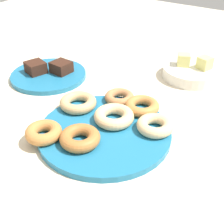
{
  "coord_description": "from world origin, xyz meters",
  "views": [
    {
      "loc": [
        0.32,
        -0.44,
        0.42
      ],
      "look_at": [
        0.0,
        0.03,
        0.04
      ],
      "focal_mm": 48.29,
      "sensor_mm": 36.0,
      "label": 1
    }
  ],
  "objects_px": {
    "donut_3": "(114,116)",
    "donut_6": "(155,125)",
    "donut_1": "(78,103)",
    "cake_plate": "(49,75)",
    "brownie_far": "(61,67)",
    "donut_0": "(142,106)",
    "melon_chunk_left": "(184,60)",
    "fruit_bowl": "(192,73)",
    "donut_4": "(119,97)",
    "melon_chunk_right": "(205,63)",
    "brownie_near": "(36,67)",
    "donut_plate": "(105,132)",
    "donut_5": "(44,132)",
    "donut_2": "(80,138)"
  },
  "relations": [
    {
      "from": "brownie_near",
      "to": "donut_6",
      "type": "bearing_deg",
      "value": -7.46
    },
    {
      "from": "donut_3",
      "to": "donut_2",
      "type": "bearing_deg",
      "value": -97.94
    },
    {
      "from": "donut_plate",
      "to": "fruit_bowl",
      "type": "relative_size",
      "value": 1.72
    },
    {
      "from": "donut_1",
      "to": "melon_chunk_right",
      "type": "bearing_deg",
      "value": 61.82
    },
    {
      "from": "donut_plate",
      "to": "donut_4",
      "type": "bearing_deg",
      "value": 108.12
    },
    {
      "from": "donut_5",
      "to": "melon_chunk_left",
      "type": "height_order",
      "value": "melon_chunk_left"
    },
    {
      "from": "donut_3",
      "to": "donut_6",
      "type": "bearing_deg",
      "value": 14.04
    },
    {
      "from": "donut_1",
      "to": "fruit_bowl",
      "type": "bearing_deg",
      "value": 64.95
    },
    {
      "from": "melon_chunk_right",
      "to": "fruit_bowl",
      "type": "bearing_deg",
      "value": -156.8
    },
    {
      "from": "donut_plate",
      "to": "cake_plate",
      "type": "xyz_separation_m",
      "value": [
        -0.31,
        0.14,
        -0.0
      ]
    },
    {
      "from": "donut_0",
      "to": "donut_3",
      "type": "distance_m",
      "value": 0.08
    },
    {
      "from": "donut_4",
      "to": "fruit_bowl",
      "type": "height_order",
      "value": "donut_4"
    },
    {
      "from": "donut_plate",
      "to": "donut_3",
      "type": "relative_size",
      "value": 3.21
    },
    {
      "from": "brownie_far",
      "to": "melon_chunk_right",
      "type": "bearing_deg",
      "value": 32.72
    },
    {
      "from": "donut_5",
      "to": "fruit_bowl",
      "type": "relative_size",
      "value": 0.46
    },
    {
      "from": "donut_4",
      "to": "melon_chunk_right",
      "type": "relative_size",
      "value": 2.1
    },
    {
      "from": "fruit_bowl",
      "to": "melon_chunk_right",
      "type": "distance_m",
      "value": 0.05
    },
    {
      "from": "melon_chunk_right",
      "to": "donut_0",
      "type": "bearing_deg",
      "value": -100.56
    },
    {
      "from": "melon_chunk_left",
      "to": "donut_6",
      "type": "bearing_deg",
      "value": -77.16
    },
    {
      "from": "donut_plate",
      "to": "donut_6",
      "type": "distance_m",
      "value": 0.11
    },
    {
      "from": "donut_5",
      "to": "donut_6",
      "type": "height_order",
      "value": "donut_5"
    },
    {
      "from": "cake_plate",
      "to": "donut_6",
      "type": "bearing_deg",
      "value": -10.45
    },
    {
      "from": "brownie_far",
      "to": "donut_3",
      "type": "bearing_deg",
      "value": -24.2
    },
    {
      "from": "donut_3",
      "to": "donut_plate",
      "type": "bearing_deg",
      "value": -91.43
    },
    {
      "from": "donut_3",
      "to": "brownie_near",
      "type": "bearing_deg",
      "value": 166.79
    },
    {
      "from": "donut_plate",
      "to": "donut_3",
      "type": "distance_m",
      "value": 0.04
    },
    {
      "from": "donut_4",
      "to": "fruit_bowl",
      "type": "xyz_separation_m",
      "value": [
        0.09,
        0.26,
        -0.01
      ]
    },
    {
      "from": "donut_2",
      "to": "brownie_far",
      "type": "xyz_separation_m",
      "value": [
        -0.27,
        0.23,
        0.0
      ]
    },
    {
      "from": "donut_0",
      "to": "donut_1",
      "type": "height_order",
      "value": "same"
    },
    {
      "from": "donut_0",
      "to": "fruit_bowl",
      "type": "height_order",
      "value": "donut_0"
    },
    {
      "from": "donut_5",
      "to": "donut_plate",
      "type": "bearing_deg",
      "value": 47.03
    },
    {
      "from": "brownie_near",
      "to": "melon_chunk_right",
      "type": "relative_size",
      "value": 1.53
    },
    {
      "from": "donut_1",
      "to": "cake_plate",
      "type": "bearing_deg",
      "value": 154.15
    },
    {
      "from": "donut_3",
      "to": "donut_6",
      "type": "height_order",
      "value": "donut_3"
    },
    {
      "from": "donut_0",
      "to": "donut_5",
      "type": "relative_size",
      "value": 1.06
    },
    {
      "from": "cake_plate",
      "to": "melon_chunk_left",
      "type": "bearing_deg",
      "value": 36.98
    },
    {
      "from": "cake_plate",
      "to": "brownie_far",
      "type": "height_order",
      "value": "brownie_far"
    },
    {
      "from": "donut_3",
      "to": "cake_plate",
      "type": "relative_size",
      "value": 0.41
    },
    {
      "from": "fruit_bowl",
      "to": "melon_chunk_left",
      "type": "distance_m",
      "value": 0.05
    },
    {
      "from": "cake_plate",
      "to": "fruit_bowl",
      "type": "bearing_deg",
      "value": 34.57
    },
    {
      "from": "donut_5",
      "to": "cake_plate",
      "type": "distance_m",
      "value": 0.32
    },
    {
      "from": "fruit_bowl",
      "to": "cake_plate",
      "type": "bearing_deg",
      "value": -145.43
    },
    {
      "from": "donut_0",
      "to": "melon_chunk_left",
      "type": "relative_size",
      "value": 2.34
    },
    {
      "from": "brownie_far",
      "to": "donut_4",
      "type": "bearing_deg",
      "value": -10.14
    },
    {
      "from": "donut_1",
      "to": "brownie_far",
      "type": "relative_size",
      "value": 1.67
    },
    {
      "from": "donut_4",
      "to": "melon_chunk_right",
      "type": "bearing_deg",
      "value": 66.13
    },
    {
      "from": "brownie_near",
      "to": "donut_5",
      "type": "bearing_deg",
      "value": -40.72
    },
    {
      "from": "melon_chunk_left",
      "to": "fruit_bowl",
      "type": "bearing_deg",
      "value": 0.0
    },
    {
      "from": "donut_6",
      "to": "melon_chunk_left",
      "type": "bearing_deg",
      "value": 102.84
    },
    {
      "from": "donut_2",
      "to": "cake_plate",
      "type": "height_order",
      "value": "donut_2"
    }
  ]
}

